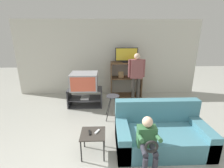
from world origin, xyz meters
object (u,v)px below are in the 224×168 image
at_px(snack_table, 93,136).
at_px(tv_stand, 85,97).
at_px(couch, 160,133).
at_px(media_shelf, 126,79).
at_px(television_flat, 127,55).
at_px(folding_stool, 113,100).
at_px(television_main, 84,81).
at_px(remote_control_white, 97,132).
at_px(remote_control_black, 90,133).
at_px(person_standing_adult, 136,73).
at_px(person_seated_child, 148,141).

bearing_deg(snack_table, tv_stand, 100.55).
bearing_deg(couch, media_shelf, 97.24).
bearing_deg(television_flat, folding_stool, -107.87).
xyz_separation_m(tv_stand, folding_stool, (0.81, -0.81, 0.24)).
xyz_separation_m(television_main, media_shelf, (1.34, 0.82, -0.17)).
height_order(television_main, television_flat, television_flat).
distance_m(television_main, remote_control_white, 2.18).
distance_m(television_main, media_shelf, 1.58).
bearing_deg(snack_table, media_shelf, 72.36).
bearing_deg(remote_control_black, folding_stool, 60.02).
height_order(snack_table, remote_control_white, remote_control_white).
bearing_deg(person_standing_adult, person_seated_child, -96.40).
relative_size(television_flat, person_standing_adult, 0.48).
distance_m(tv_stand, television_flat, 1.96).
xyz_separation_m(television_flat, person_seated_child, (-0.05, -3.33, -0.91)).
xyz_separation_m(snack_table, remote_control_white, (0.07, 0.03, 0.07)).
bearing_deg(folding_stool, person_standing_adult, 54.65).
bearing_deg(remote_control_white, remote_control_black, -141.27).
xyz_separation_m(media_shelf, person_seated_child, (-0.05, -3.31, -0.09)).
bearing_deg(folding_stool, media_shelf, 71.96).
xyz_separation_m(television_main, remote_control_black, (0.34, -2.12, -0.34)).
height_order(folding_stool, remote_control_white, folding_stool).
xyz_separation_m(snack_table, remote_control_black, (-0.06, 0.01, 0.07)).
bearing_deg(person_seated_child, person_standing_adult, 83.60).
xyz_separation_m(television_flat, remote_control_white, (-0.87, -2.93, -0.99)).
relative_size(tv_stand, media_shelf, 0.85).
bearing_deg(media_shelf, remote_control_white, -106.52).
bearing_deg(couch, person_standing_adult, 92.22).
distance_m(snack_table, remote_control_black, 0.09).
bearing_deg(remote_control_black, snack_table, -17.86).
height_order(television_main, person_standing_adult, person_standing_adult).
height_order(folding_stool, couch, couch).
bearing_deg(remote_control_white, couch, 35.41).
distance_m(television_flat, remote_control_black, 3.27).
xyz_separation_m(folding_stool, remote_control_black, (-0.47, -1.32, -0.06)).
xyz_separation_m(folding_stool, snack_table, (-0.41, -1.33, -0.13)).
distance_m(tv_stand, person_seated_child, 2.83).
xyz_separation_m(television_flat, folding_stool, (-0.53, -1.64, -0.93)).
distance_m(television_flat, couch, 3.03).
relative_size(snack_table, remote_control_black, 3.03).
bearing_deg(tv_stand, snack_table, -79.45).
distance_m(tv_stand, remote_control_white, 2.17).
height_order(media_shelf, remote_control_white, media_shelf).
relative_size(television_flat, remote_control_white, 5.25).
bearing_deg(television_flat, tv_stand, -148.36).
relative_size(television_main, couch, 0.45).
distance_m(tv_stand, remote_control_black, 2.17).
height_order(snack_table, person_standing_adult, person_standing_adult).
bearing_deg(folding_stool, person_seated_child, -74.33).
xyz_separation_m(television_main, television_flat, (1.34, 0.84, 0.65)).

